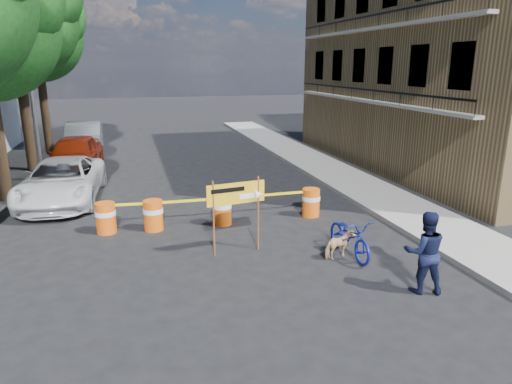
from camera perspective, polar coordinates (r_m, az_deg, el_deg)
ground at (r=11.75m, az=-2.62°, el=-7.93°), size 120.00×120.00×0.00m
sidewalk_east at (r=19.16m, az=11.58°, el=1.37°), size 2.40×40.00×0.15m
apartment_building at (r=23.46m, az=23.46°, el=17.62°), size 8.00×16.00×12.00m
tree_mid_b at (r=23.02m, az=-27.99°, el=18.96°), size 5.67×5.40×9.62m
tree_far at (r=27.90m, az=-25.72°, el=17.31°), size 5.04×4.80×8.84m
streetlamp at (r=20.33m, az=-26.34°, el=13.18°), size 1.25×0.18×8.00m
barrel_far_left at (r=13.79m, az=-18.27°, el=-3.01°), size 0.58×0.58×0.90m
barrel_mid_left at (r=13.66m, az=-12.71°, el=-2.77°), size 0.58×0.58×0.90m
barrel_mid_right at (r=13.82m, az=-4.27°, el=-2.20°), size 0.58×0.58×0.90m
barrel_far_right at (r=14.65m, az=6.87°, el=-1.23°), size 0.58×0.58×0.90m
detour_sign at (r=11.49m, az=-1.51°, el=-0.73°), size 1.53×0.36×1.98m
pedestrian at (r=10.28m, az=20.33°, el=-7.06°), size 1.04×0.92×1.80m
bicycle at (r=11.66m, az=11.76°, el=-3.30°), size 0.73×1.05×1.95m
dog at (r=11.65m, az=10.42°, el=-6.56°), size 0.89×0.64×0.69m
suv_white at (r=17.41m, az=-23.10°, el=1.26°), size 2.83×5.53×1.49m
sedan_red at (r=21.73m, az=-21.72°, el=4.33°), size 2.40×5.12×1.70m
sedan_silver at (r=26.61m, az=-20.69°, el=6.31°), size 1.88×5.13×1.68m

